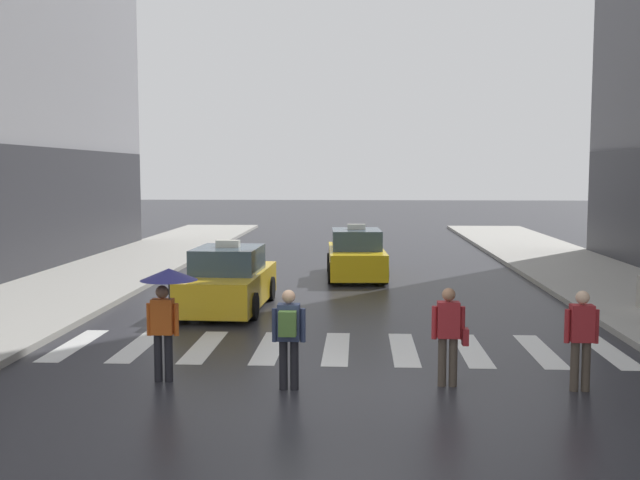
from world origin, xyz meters
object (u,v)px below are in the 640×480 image
object	(u,v)px
pedestrian_with_umbrella	(167,293)
pedestrian_with_handbag	(449,331)
taxi_lead	(229,281)
taxi_second	(356,256)
pedestrian_plain_coat	(581,334)
pedestrian_with_backpack	(289,332)

from	to	relation	value
pedestrian_with_umbrella	pedestrian_with_handbag	size ratio (longest dim) A/B	1.18
taxi_lead	pedestrian_with_handbag	world-z (taller)	taxi_lead
taxi_second	pedestrian_with_handbag	xyz separation A→B (m)	(1.59, -12.58, 0.21)
taxi_second	pedestrian_plain_coat	world-z (taller)	taxi_second
taxi_lead	pedestrian_plain_coat	world-z (taller)	taxi_lead
taxi_second	pedestrian_with_handbag	distance (m)	12.69
pedestrian_with_umbrella	pedestrian_with_handbag	bearing A→B (deg)	-0.19
taxi_second	pedestrian_with_backpack	xyz separation A→B (m)	(-1.04, -12.95, 0.25)
taxi_second	pedestrian_with_backpack	size ratio (longest dim) A/B	2.80
pedestrian_plain_coat	pedestrian_with_umbrella	bearing A→B (deg)	178.47
pedestrian_with_backpack	pedestrian_plain_coat	xyz separation A→B (m)	(4.73, 0.20, -0.03)
taxi_second	pedestrian_with_backpack	bearing A→B (deg)	-94.60
pedestrian_with_umbrella	pedestrian_plain_coat	world-z (taller)	pedestrian_with_umbrella
pedestrian_with_umbrella	pedestrian_with_backpack	size ratio (longest dim) A/B	1.18
taxi_lead	pedestrian_with_backpack	world-z (taller)	taxi_lead
pedestrian_with_backpack	pedestrian_plain_coat	bearing A→B (deg)	2.46
pedestrian_with_umbrella	pedestrian_with_handbag	distance (m)	4.76
taxi_second	pedestrian_plain_coat	xyz separation A→B (m)	(3.69, -12.75, 0.21)
taxi_lead	pedestrian_with_umbrella	distance (m)	6.67
pedestrian_with_handbag	pedestrian_with_umbrella	bearing A→B (deg)	179.81
pedestrian_with_handbag	pedestrian_plain_coat	xyz separation A→B (m)	(2.10, -0.17, 0.01)
taxi_second	pedestrian_with_handbag	bearing A→B (deg)	-82.82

